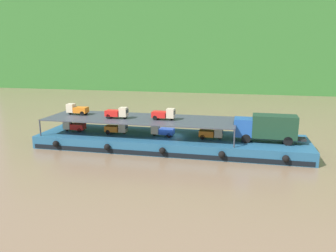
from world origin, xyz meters
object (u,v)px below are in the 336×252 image
mini_truck_lower_stern (74,126)px  mini_truck_upper_stern (77,109)px  mini_truck_lower_fore (211,133)px  cargo_barge (170,142)px  mini_truck_lower_mid (162,131)px  mini_truck_lower_aft (117,128)px  covered_lorry (267,127)px  mini_truck_upper_mid (117,113)px  mini_truck_upper_fore (164,114)px

mini_truck_lower_stern → mini_truck_upper_stern: size_ratio=1.02×
mini_truck_lower_fore → mini_truck_upper_stern: (-17.45, 0.98, 2.00)m
cargo_barge → mini_truck_lower_stern: mini_truck_lower_stern is taller
mini_truck_lower_mid → mini_truck_lower_aft: bearing=-179.7°
cargo_barge → mini_truck_upper_stern: 12.93m
mini_truck_lower_stern → mini_truck_lower_mid: same height
covered_lorry → mini_truck_lower_fore: 6.27m
cargo_barge → mini_truck_lower_aft: 6.87m
covered_lorry → mini_truck_lower_fore: size_ratio=2.85×
cargo_barge → mini_truck_lower_stern: 12.61m
mini_truck_lower_stern → mini_truck_upper_mid: mini_truck_upper_mid is taller
mini_truck_lower_aft → mini_truck_lower_stern: bearing=179.1°
covered_lorry → mini_truck_upper_fore: 11.95m
cargo_barge → covered_lorry: (11.19, -0.34, 2.44)m
mini_truck_lower_stern → covered_lorry: bearing=-0.2°
mini_truck_upper_mid → mini_truck_lower_aft: bearing=134.3°
mini_truck_lower_stern → mini_truck_upper_mid: (6.04, -0.32, 2.00)m
cargo_barge → mini_truck_upper_stern: (-12.45, 0.65, 3.44)m
mini_truck_lower_mid → mini_truck_upper_fore: (0.19, 0.14, 2.00)m
covered_lorry → mini_truck_upper_stern: size_ratio=2.88×
mini_truck_lower_fore → mini_truck_lower_aft: bearing=-179.9°
mini_truck_lower_aft → mini_truck_upper_mid: mini_truck_upper_mid is taller
mini_truck_lower_stern → mini_truck_upper_stern: 2.20m
covered_lorry → mini_truck_lower_stern: 23.74m
covered_lorry → mini_truck_lower_fore: covered_lorry is taller
mini_truck_lower_stern → mini_truck_lower_fore: bearing=-0.2°
cargo_barge → mini_truck_lower_mid: (-0.90, -0.33, 1.44)m
mini_truck_lower_fore → mini_truck_lower_mid: bearing=180.0°
mini_truck_lower_mid → mini_truck_upper_fore: bearing=35.7°
mini_truck_lower_stern → mini_truck_lower_aft: size_ratio=1.02×
mini_truck_lower_mid → mini_truck_lower_fore: same height
mini_truck_lower_stern → mini_truck_lower_fore: size_ratio=1.01×
cargo_barge → mini_truck_upper_mid: mini_truck_upper_mid is taller
cargo_barge → mini_truck_upper_stern: mini_truck_upper_stern is taller
mini_truck_lower_fore → mini_truck_upper_mid: bearing=-178.7°
mini_truck_upper_mid → mini_truck_lower_mid: bearing=2.6°
cargo_barge → mini_truck_lower_fore: mini_truck_lower_fore is taller
mini_truck_lower_stern → mini_truck_lower_aft: same height
mini_truck_lower_mid → mini_truck_upper_mid: mini_truck_upper_mid is taller
covered_lorry → mini_truck_lower_aft: 17.93m
mini_truck_lower_aft → mini_truck_lower_mid: size_ratio=0.98×
mini_truck_lower_aft → mini_truck_upper_mid: 2.02m
mini_truck_lower_aft → mini_truck_lower_mid: 5.80m
mini_truck_upper_mid → covered_lorry: bearing=0.8°
covered_lorry → mini_truck_lower_aft: size_ratio=2.88×
mini_truck_lower_fore → mini_truck_upper_stern: 17.59m
cargo_barge → covered_lorry: size_ratio=4.10×
mini_truck_lower_fore → cargo_barge: bearing=176.2°
mini_truck_lower_mid → mini_truck_lower_fore: bearing=-0.0°
cargo_barge → covered_lorry: bearing=-1.7°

